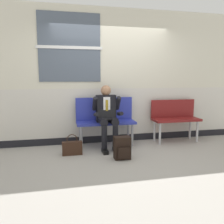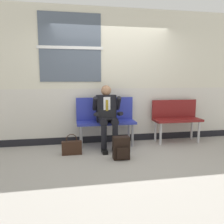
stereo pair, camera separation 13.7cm
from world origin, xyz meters
TOP-DOWN VIEW (x-y plane):
  - ground_plane at (0.00, 0.00)m, footprint 18.00×18.00m
  - station_wall at (-0.01, 0.75)m, footprint 6.40×0.16m
  - bench_with_person at (-0.17, 0.48)m, footprint 1.22×0.42m
  - bench_empty at (1.43, 0.47)m, footprint 1.05×0.42m
  - person_seated at (-0.17, 0.27)m, footprint 0.57×0.70m
  - backpack at (-0.04, -0.44)m, footprint 0.29×0.22m
  - handbag at (-0.90, -0.04)m, footprint 0.37×0.11m

SIDE VIEW (x-z plane):
  - ground_plane at x=0.00m, z-range 0.00..0.00m
  - handbag at x=-0.90m, z-range -0.06..0.33m
  - backpack at x=-0.04m, z-range 0.00..0.40m
  - bench_empty at x=1.43m, z-range 0.10..1.02m
  - bench_with_person at x=-0.17m, z-range 0.09..1.10m
  - person_seated at x=-0.17m, z-range 0.05..1.33m
  - station_wall at x=-0.01m, z-range 0.00..2.88m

